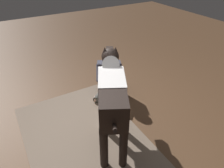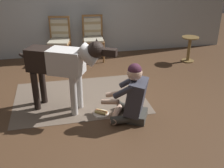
# 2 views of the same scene
# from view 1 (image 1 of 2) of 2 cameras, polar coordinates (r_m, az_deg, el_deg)

# --- Properties ---
(ground_plane) EXTENTS (12.84, 12.84, 0.00)m
(ground_plane) POSITION_cam_1_polar(r_m,az_deg,el_deg) (3.23, -5.62, -10.03)
(ground_plane) COLOR #533824
(area_rug) EXTENTS (2.14, 1.51, 0.01)m
(area_rug) POSITION_cam_1_polar(r_m,az_deg,el_deg) (3.03, -8.04, -13.73)
(area_rug) COLOR #705E4F
(area_rug) RESTS_ON ground
(person_sitting_on_floor) EXTENTS (0.71, 0.63, 0.86)m
(person_sitting_on_floor) POSITION_cam_1_polar(r_m,az_deg,el_deg) (3.55, -0.78, 1.78)
(person_sitting_on_floor) COLOR #413F39
(person_sitting_on_floor) RESTS_ON ground
(large_dog) EXTENTS (1.36, 0.79, 1.14)m
(large_dog) POSITION_cam_1_polar(r_m,az_deg,el_deg) (2.47, -0.04, -2.79)
(large_dog) COLOR silver
(large_dog) RESTS_ON ground
(hot_dog_on_plate) EXTENTS (0.24, 0.24, 0.06)m
(hot_dog_on_plate) POSITION_cam_1_polar(r_m,az_deg,el_deg) (3.36, -0.46, -7.18)
(hot_dog_on_plate) COLOR silver
(hot_dog_on_plate) RESTS_ON ground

